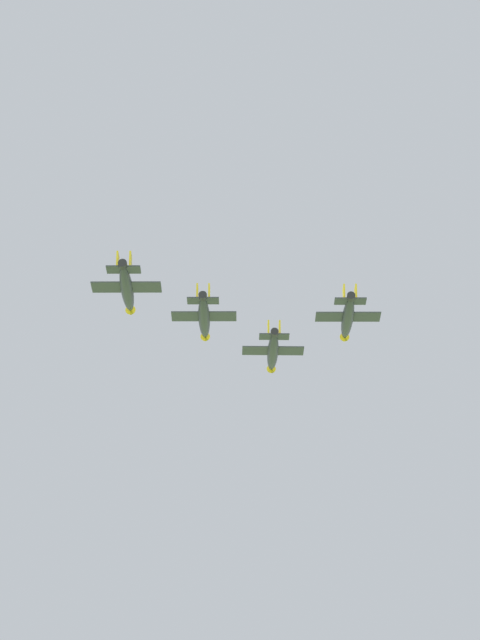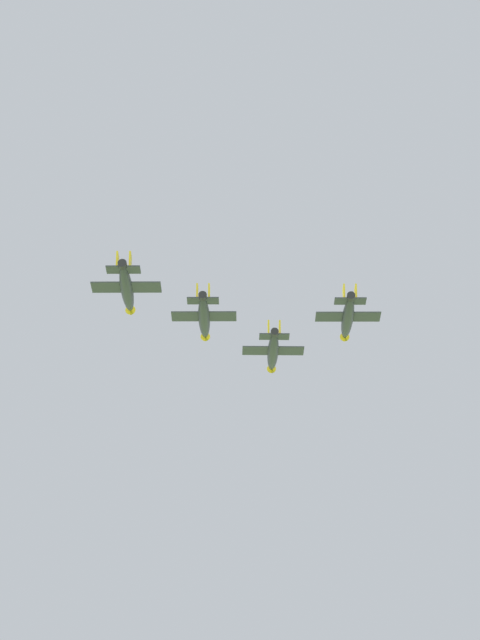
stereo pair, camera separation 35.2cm
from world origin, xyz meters
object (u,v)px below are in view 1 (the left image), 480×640
object	(u,v)px
jet_left_wingman	(204,317)
jet_left_outer	(127,288)
jet_right_wingman	(348,318)
jet_lead	(273,352)

from	to	relation	value
jet_left_wingman	jet_left_outer	world-z (taller)	jet_left_wingman
jet_left_wingman	jet_right_wingman	size ratio (longest dim) A/B	1.00
jet_left_wingman	jet_right_wingman	xyz separation A→B (m)	(-20.69, 12.82, 0.10)
jet_lead	jet_right_wingman	bearing A→B (deg)	-139.71
jet_left_outer	jet_lead	bearing A→B (deg)	-39.24
jet_lead	jet_left_wingman	size ratio (longest dim) A/B	1.01
jet_lead	jet_right_wingman	distance (m)	18.79
jet_lead	jet_left_wingman	distance (m)	18.79
jet_lead	jet_left_wingman	bearing A→B (deg)	139.56
jet_right_wingman	jet_left_outer	distance (m)	39.26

